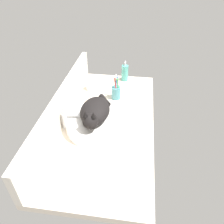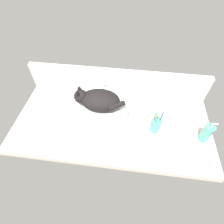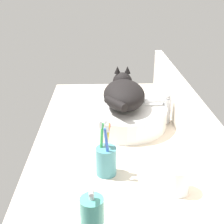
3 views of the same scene
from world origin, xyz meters
The scene contains 8 objects.
ground_plane centered at (0.00, 0.00, -2.00)cm, with size 126.03×60.48×4.00cm, color beige.
backsplash_panel centered at (0.00, 28.44, 9.91)cm, with size 126.03×3.60×19.81cm, color silver.
sink_basin centered at (-8.25, 5.18, 4.14)cm, with size 36.09×36.09×8.28cm, color white.
cat centered at (-9.61, 5.11, 14.04)cm, with size 32.33×17.17×14.00cm.
faucet centered at (-10.02, 22.51, 7.30)cm, with size 3.91×11.86×13.60cm.
soap_dispenser centered at (55.81, -6.58, 6.73)cm, with size 5.56×5.56×16.50cm.
toothbrush_cup centered at (27.16, -2.93, 5.44)cm, with size 6.57×6.57×18.70cm.
water_glass centered at (36.76, 17.79, 3.55)cm, with size 7.28×7.28×8.20cm.
Camera 2 is at (8.72, -68.21, 91.99)cm, focal length 28.00 mm.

